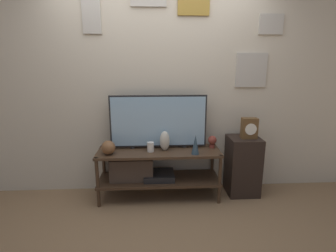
{
  "coord_description": "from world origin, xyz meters",
  "views": [
    {
      "loc": [
        -0.06,
        -2.66,
        1.61
      ],
      "look_at": [
        0.11,
        0.27,
        0.89
      ],
      "focal_mm": 28.0,
      "sensor_mm": 36.0,
      "label": 1
    }
  ],
  "objects_px": {
    "vase_urn_stoneware": "(165,141)",
    "decorative_bust": "(212,141)",
    "vase_slim_bronze": "(195,145)",
    "vase_round_glass": "(108,148)",
    "television": "(158,121)",
    "mantel_clock": "(249,128)",
    "candle_jar": "(151,147)"
  },
  "relations": [
    {
      "from": "vase_slim_bronze",
      "to": "candle_jar",
      "type": "bearing_deg",
      "value": 167.01
    },
    {
      "from": "vase_urn_stoneware",
      "to": "vase_slim_bronze",
      "type": "relative_size",
      "value": 1.05
    },
    {
      "from": "television",
      "to": "decorative_bust",
      "type": "height_order",
      "value": "television"
    },
    {
      "from": "decorative_bust",
      "to": "mantel_clock",
      "type": "relative_size",
      "value": 0.6
    },
    {
      "from": "vase_slim_bronze",
      "to": "candle_jar",
      "type": "relative_size",
      "value": 2.0
    },
    {
      "from": "candle_jar",
      "to": "television",
      "type": "bearing_deg",
      "value": 53.41
    },
    {
      "from": "vase_slim_bronze",
      "to": "decorative_bust",
      "type": "height_order",
      "value": "vase_slim_bronze"
    },
    {
      "from": "vase_slim_bronze",
      "to": "mantel_clock",
      "type": "xyz_separation_m",
      "value": [
        0.66,
        0.16,
        0.14
      ]
    },
    {
      "from": "vase_round_glass",
      "to": "vase_slim_bronze",
      "type": "relative_size",
      "value": 0.7
    },
    {
      "from": "vase_urn_stoneware",
      "to": "vase_slim_bronze",
      "type": "xyz_separation_m",
      "value": [
        0.34,
        -0.15,
        -0.01
      ]
    },
    {
      "from": "vase_round_glass",
      "to": "decorative_bust",
      "type": "xyz_separation_m",
      "value": [
        1.22,
        0.16,
        0.01
      ]
    },
    {
      "from": "vase_urn_stoneware",
      "to": "vase_round_glass",
      "type": "height_order",
      "value": "vase_urn_stoneware"
    },
    {
      "from": "vase_urn_stoneware",
      "to": "decorative_bust",
      "type": "xyz_separation_m",
      "value": [
        0.58,
        0.07,
        -0.03
      ]
    },
    {
      "from": "vase_round_glass",
      "to": "candle_jar",
      "type": "bearing_deg",
      "value": 7.75
    },
    {
      "from": "vase_urn_stoneware",
      "to": "decorative_bust",
      "type": "bearing_deg",
      "value": 6.53
    },
    {
      "from": "mantel_clock",
      "to": "vase_slim_bronze",
      "type": "bearing_deg",
      "value": -166.52
    },
    {
      "from": "vase_round_glass",
      "to": "television",
      "type": "bearing_deg",
      "value": 18.83
    },
    {
      "from": "decorative_bust",
      "to": "mantel_clock",
      "type": "xyz_separation_m",
      "value": [
        0.42,
        -0.06,
        0.17
      ]
    },
    {
      "from": "vase_urn_stoneware",
      "to": "decorative_bust",
      "type": "relative_size",
      "value": 1.59
    },
    {
      "from": "vase_slim_bronze",
      "to": "decorative_bust",
      "type": "bearing_deg",
      "value": 41.94
    },
    {
      "from": "television",
      "to": "vase_slim_bronze",
      "type": "relative_size",
      "value": 5.1
    },
    {
      "from": "vase_slim_bronze",
      "to": "mantel_clock",
      "type": "bearing_deg",
      "value": 13.48
    },
    {
      "from": "vase_slim_bronze",
      "to": "mantel_clock",
      "type": "relative_size",
      "value": 0.91
    },
    {
      "from": "vase_round_glass",
      "to": "mantel_clock",
      "type": "height_order",
      "value": "mantel_clock"
    },
    {
      "from": "vase_round_glass",
      "to": "decorative_bust",
      "type": "height_order",
      "value": "vase_round_glass"
    },
    {
      "from": "television",
      "to": "mantel_clock",
      "type": "relative_size",
      "value": 4.65
    },
    {
      "from": "television",
      "to": "candle_jar",
      "type": "height_order",
      "value": "television"
    },
    {
      "from": "vase_urn_stoneware",
      "to": "vase_round_glass",
      "type": "relative_size",
      "value": 1.49
    },
    {
      "from": "vase_round_glass",
      "to": "mantel_clock",
      "type": "distance_m",
      "value": 1.65
    },
    {
      "from": "television",
      "to": "decorative_bust",
      "type": "distance_m",
      "value": 0.69
    },
    {
      "from": "television",
      "to": "mantel_clock",
      "type": "bearing_deg",
      "value": -4.62
    },
    {
      "from": "television",
      "to": "candle_jar",
      "type": "bearing_deg",
      "value": -126.59
    }
  ]
}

